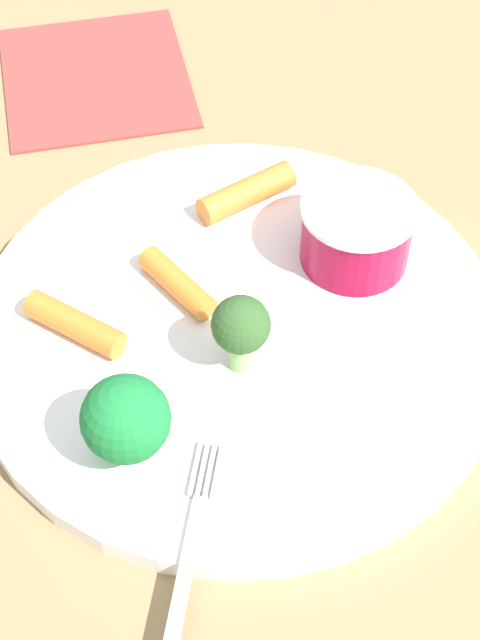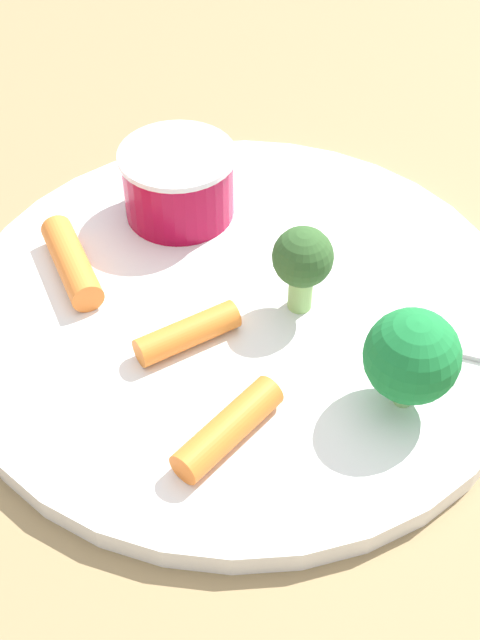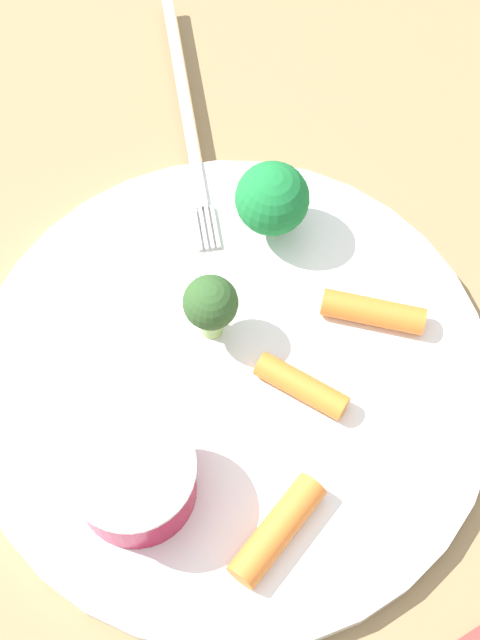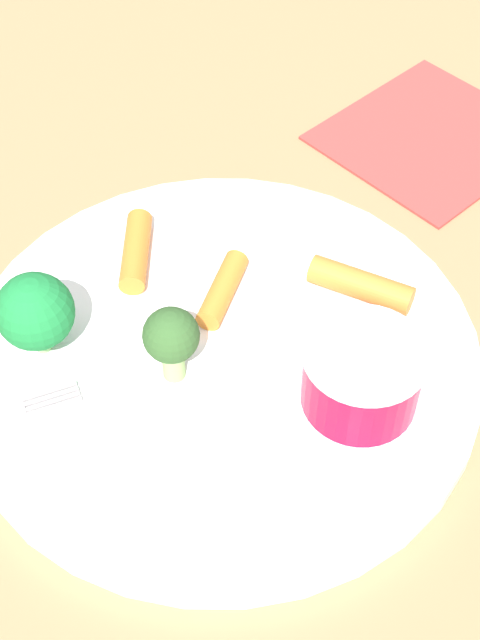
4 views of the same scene
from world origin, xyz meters
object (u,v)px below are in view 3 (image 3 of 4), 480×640
at_px(carrot_stick_2, 277,530).
at_px(fork, 187,118).
at_px(sauce_cup, 134,479).
at_px(broccoli_floret_1, 272,199).
at_px(plate, 232,380).
at_px(broccoli_floret_0, 211,305).
at_px(carrot_stick_1, 373,312).
at_px(carrot_stick_0, 302,386).

height_order(carrot_stick_2, fork, carrot_stick_2).
relative_size(sauce_cup, broccoli_floret_1, 1.24).
bearing_deg(plate, sauce_cup, -74.50).
bearing_deg(plate, broccoli_floret_1, 128.86).
xyz_separation_m(broccoli_floret_0, broccoli_floret_1, (-0.03, 0.07, -0.00)).
distance_m(sauce_cup, carrot_stick_2, 0.07).
bearing_deg(carrot_stick_1, fork, 179.85).
height_order(plate, sauce_cup, sauce_cup).
relative_size(broccoli_floret_0, carrot_stick_0, 0.92).
xyz_separation_m(carrot_stick_0, carrot_stick_1, (-0.01, 0.06, 0.00)).
height_order(carrot_stick_0, carrot_stick_1, carrot_stick_1).
bearing_deg(broccoli_floret_1, sauce_cup, -61.64).
bearing_deg(broccoli_floret_0, broccoli_floret_1, 115.74).
bearing_deg(carrot_stick_0, fork, 162.08).
relative_size(carrot_stick_2, fork, 0.34).
relative_size(carrot_stick_0, fork, 0.29).
distance_m(carrot_stick_0, carrot_stick_2, 0.08).
height_order(broccoli_floret_0, carrot_stick_2, broccoli_floret_0).
distance_m(broccoli_floret_1, carrot_stick_0, 0.10).
xyz_separation_m(broccoli_floret_1, carrot_stick_2, (0.14, -0.11, -0.02)).
xyz_separation_m(broccoli_floret_0, carrot_stick_0, (0.06, 0.02, -0.02)).
xyz_separation_m(carrot_stick_1, fork, (-0.17, 0.00, -0.01)).
height_order(plate, carrot_stick_2, carrot_stick_2).
bearing_deg(carrot_stick_2, sauce_cup, -145.53).
bearing_deg(plate, carrot_stick_1, 76.54).
bearing_deg(carrot_stick_2, plate, 157.14).
xyz_separation_m(plate, broccoli_floret_1, (-0.06, 0.07, 0.03)).
bearing_deg(plate, carrot_stick_2, -22.86).
bearing_deg(carrot_stick_1, plate, -103.46).
distance_m(broccoli_floret_0, broccoli_floret_1, 0.07).
distance_m(carrot_stick_1, fork, 0.17).
xyz_separation_m(sauce_cup, carrot_stick_1, (-0.00, 0.16, -0.01)).
bearing_deg(sauce_cup, plate, 105.50).
relative_size(sauce_cup, broccoli_floret_0, 1.34).
distance_m(plate, carrot_stick_0, 0.04).
distance_m(plate, carrot_stick_1, 0.08).
relative_size(plate, broccoli_floret_1, 5.58).
xyz_separation_m(broccoli_floret_1, carrot_stick_0, (0.09, -0.05, -0.02)).
relative_size(plate, sauce_cup, 4.49).
height_order(broccoli_floret_1, carrot_stick_2, broccoli_floret_1).
relative_size(plate, fork, 1.59).
relative_size(plate, carrot_stick_2, 4.73).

